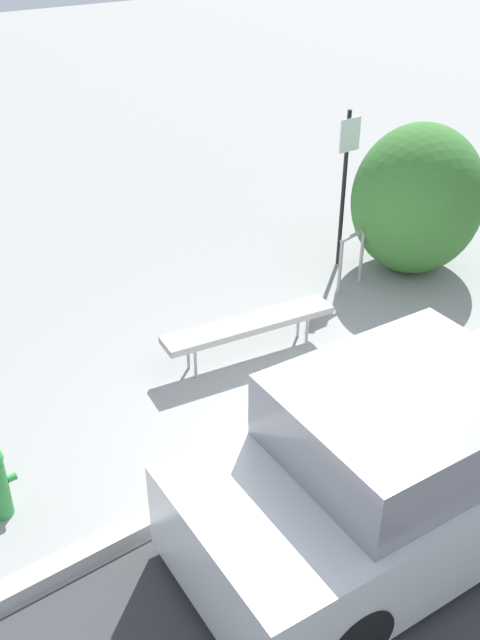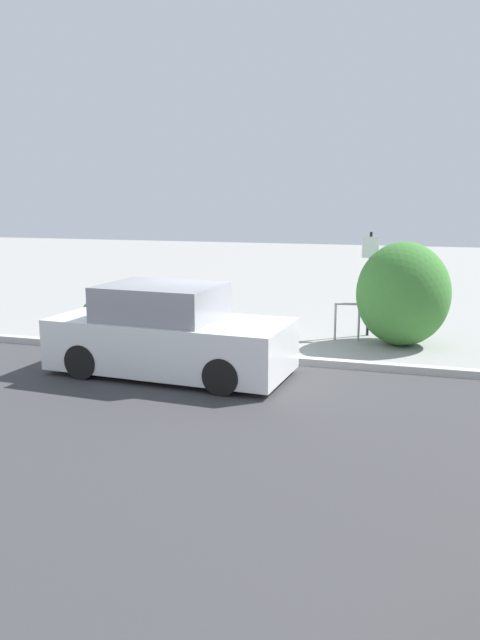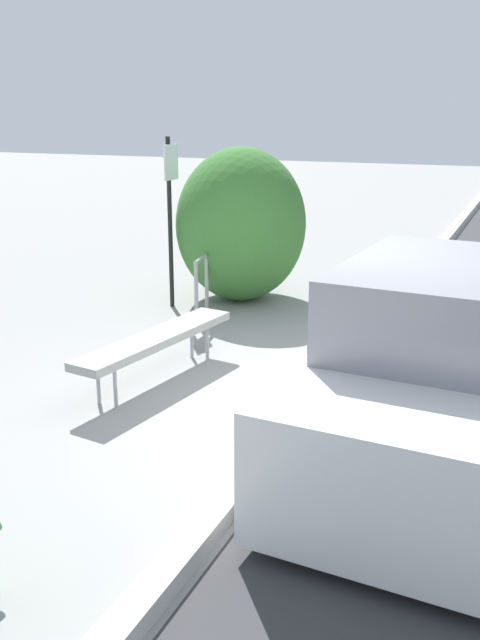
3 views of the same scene
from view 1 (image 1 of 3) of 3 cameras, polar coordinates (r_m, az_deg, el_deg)
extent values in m
plane|color=gray|center=(7.69, 8.34, -8.33)|extent=(60.00, 60.00, 0.00)
cube|color=#B7B7B2|center=(7.65, 8.37, -7.95)|extent=(60.00, 0.20, 0.13)
cylinder|color=#99999E|center=(8.19, -3.59, -3.42)|extent=(0.04, 0.04, 0.41)
cylinder|color=#99999E|center=(8.79, 5.38, -0.82)|extent=(0.04, 0.04, 0.41)
cylinder|color=#99999E|center=(8.34, -4.17, -2.70)|extent=(0.04, 0.04, 0.41)
cylinder|color=#99999E|center=(8.93, 4.68, -0.19)|extent=(0.04, 0.04, 0.41)
cube|color=#999993|center=(8.40, 0.74, -0.34)|extent=(2.18, 0.69, 0.08)
cylinder|color=#99999E|center=(9.87, 8.01, 4.17)|extent=(0.05, 0.05, 0.80)
cylinder|color=#99999E|center=(10.24, 9.70, 5.07)|extent=(0.05, 0.05, 0.80)
cylinder|color=#99999E|center=(9.88, 9.06, 6.70)|extent=(0.55, 0.15, 0.05)
cylinder|color=black|center=(10.42, 8.27, 10.18)|extent=(0.06, 0.06, 2.30)
cube|color=white|center=(10.13, 8.79, 14.43)|extent=(0.36, 0.02, 0.46)
cylinder|color=#338C3F|center=(6.82, -17.79, -11.90)|extent=(0.08, 0.07, 0.07)
ellipsoid|color=#3D7A33|center=(10.52, 14.01, 9.34)|extent=(1.92, 1.82, 2.15)
cylinder|color=black|center=(7.75, 15.94, -6.16)|extent=(0.61, 0.22, 0.60)
cylinder|color=black|center=(6.44, -0.44, -13.87)|extent=(0.61, 0.22, 0.60)
cylinder|color=black|center=(5.62, 9.12, -23.71)|extent=(0.61, 0.22, 0.60)
cube|color=white|center=(6.44, 13.47, -12.02)|extent=(4.23, 2.02, 0.87)
cube|color=gray|center=(5.87, 13.17, -7.54)|extent=(2.08, 1.71, 0.61)
camera|label=2|loc=(10.78, 89.08, -10.99)|focal=35.00mm
camera|label=3|loc=(3.59, -53.72, -23.14)|focal=40.00mm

